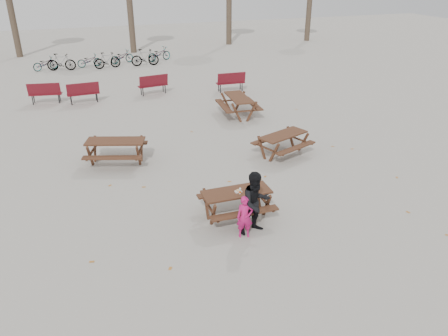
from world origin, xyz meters
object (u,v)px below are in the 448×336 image
object	(u,v)px
food_tray	(238,192)
picnic_table_far	(238,106)
main_picnic_table	(237,197)
child	(245,217)
adult	(256,203)
picnic_table_east	(283,144)
picnic_table_north	(116,152)
soda_bottle	(240,191)

from	to	relation	value
food_tray	picnic_table_far	world-z (taller)	picnic_table_far
main_picnic_table	child	world-z (taller)	child
adult	main_picnic_table	bearing A→B (deg)	93.21
adult	picnic_table_far	xyz separation A→B (m)	(2.90, 8.73, -0.39)
main_picnic_table	adult	distance (m)	0.87
picnic_table_east	picnic_table_north	xyz separation A→B (m)	(-5.62, 1.21, 0.03)
food_tray	adult	distance (m)	0.77
main_picnic_table	picnic_table_north	world-z (taller)	picnic_table_north
main_picnic_table	picnic_table_far	bearing A→B (deg)	68.66
adult	picnic_table_east	size ratio (longest dim) A/B	0.92
food_tray	child	distance (m)	0.91
picnic_table_east	soda_bottle	bearing A→B (deg)	-151.36
picnic_table_far	adult	bearing A→B (deg)	165.50
food_tray	soda_bottle	distance (m)	0.11
soda_bottle	child	bearing A→B (deg)	-102.34
picnic_table_east	picnic_table_north	size ratio (longest dim) A/B	0.94
child	picnic_table_far	world-z (taller)	child
adult	picnic_table_far	size ratio (longest dim) A/B	0.82
food_tray	picnic_table_east	size ratio (longest dim) A/B	0.10
adult	picnic_table_north	xyz separation A→B (m)	(-2.79, 5.39, -0.41)
soda_bottle	picnic_table_east	bearing A→B (deg)	49.64
main_picnic_table	picnic_table_far	xyz separation A→B (m)	(3.10, 7.92, -0.15)
main_picnic_table	child	xyz separation A→B (m)	(-0.13, -0.93, -0.03)
picnic_table_east	picnic_table_north	world-z (taller)	picnic_table_north
child	picnic_table_far	distance (m)	9.42
picnic_table_far	main_picnic_table	bearing A→B (deg)	162.52
adult	picnic_table_east	world-z (taller)	adult
soda_bottle	picnic_table_north	world-z (taller)	soda_bottle
picnic_table_east	adult	bearing A→B (deg)	-145.11
child	picnic_table_east	world-z (taller)	child
child	main_picnic_table	bearing A→B (deg)	94.85
main_picnic_table	picnic_table_east	xyz separation A→B (m)	(3.02, 3.36, -0.20)
food_tray	soda_bottle	world-z (taller)	soda_bottle
picnic_table_far	picnic_table_east	bearing A→B (deg)	-177.04
main_picnic_table	child	bearing A→B (deg)	-98.25
picnic_table_east	main_picnic_table	bearing A→B (deg)	-152.96
soda_bottle	main_picnic_table	bearing A→B (deg)	102.81
soda_bottle	picnic_table_far	xyz separation A→B (m)	(3.06, 8.08, -0.41)
main_picnic_table	picnic_table_east	bearing A→B (deg)	48.05
picnic_table_far	food_tray	bearing A→B (deg)	162.84
soda_bottle	food_tray	bearing A→B (deg)	95.70
picnic_table_north	food_tray	bearing A→B (deg)	-42.14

